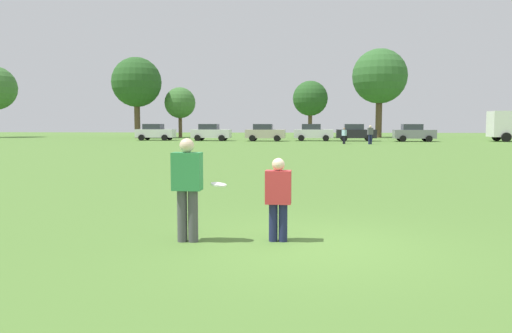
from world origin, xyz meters
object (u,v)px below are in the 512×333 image
(traffic_cone, at_px, (182,175))
(bystander_sideline_watcher, at_px, (344,135))
(parked_car_near_left, at_px, (155,132))
(parked_car_center, at_px, (265,132))
(parked_car_mid_left, at_px, (211,132))
(parked_car_near_right, at_px, (356,132))
(frisbee, at_px, (219,184))
(parked_car_mid_right, at_px, (313,132))
(parked_car_far_right, at_px, (414,133))
(player_thrower, at_px, (187,184))
(bystander_far_jogger, at_px, (370,134))
(player_defender, at_px, (278,195))

(traffic_cone, bearing_deg, bystander_sideline_watcher, 74.13)
(parked_car_near_left, relative_size, parked_car_center, 1.00)
(parked_car_mid_left, height_order, parked_car_near_right, same)
(parked_car_near_left, bearing_deg, frisbee, -73.31)
(parked_car_near_left, distance_m, bystander_sideline_watcher, 21.47)
(parked_car_mid_left, bearing_deg, parked_car_mid_right, 2.96)
(parked_car_far_right, distance_m, bystander_sideline_watcher, 10.11)
(frisbee, relative_size, bystander_sideline_watcher, 0.18)
(player_thrower, height_order, parked_car_mid_left, parked_car_mid_left)
(parked_car_mid_left, bearing_deg, parked_car_center, -5.33)
(parked_car_far_right, bearing_deg, parked_car_near_right, 170.99)
(player_thrower, xyz_separation_m, parked_car_mid_left, (-7.09, 45.93, -0.09))
(player_thrower, xyz_separation_m, bystander_far_jogger, (8.89, 38.41, -0.03))
(frisbee, bearing_deg, parked_car_mid_left, 99.43)
(traffic_cone, height_order, parked_car_far_right, parked_car_far_right)
(player_thrower, bearing_deg, parked_car_near_left, 106.07)
(bystander_far_jogger, bearing_deg, parked_car_mid_right, 121.13)
(bystander_sideline_watcher, distance_m, bystander_far_jogger, 2.38)
(player_defender, bearing_deg, parked_car_center, 93.44)
(traffic_cone, distance_m, bystander_far_jogger, 31.69)
(frisbee, distance_m, bystander_sideline_watcher, 39.35)
(parked_car_center, bearing_deg, bystander_sideline_watcher, -39.91)
(player_defender, distance_m, parked_car_far_right, 46.96)
(parked_car_near_left, height_order, parked_car_near_right, same)
(player_defender, distance_m, parked_car_center, 45.33)
(traffic_cone, xyz_separation_m, parked_car_near_right, (10.54, 37.57, 0.69))
(parked_car_mid_left, height_order, parked_car_center, same)
(player_defender, bearing_deg, traffic_cone, 112.77)
(parked_car_near_right, bearing_deg, parked_car_mid_right, 176.56)
(bystander_sideline_watcher, bearing_deg, frisbee, -98.82)
(frisbee, distance_m, parked_car_center, 45.39)
(frisbee, distance_m, traffic_cone, 9.05)
(traffic_cone, bearing_deg, parked_car_mid_right, 80.95)
(parked_car_near_left, bearing_deg, parked_car_mid_left, -6.66)
(parked_car_near_right, xyz_separation_m, bystander_sideline_watcher, (-1.94, -7.32, -0.07))
(frisbee, xyz_separation_m, traffic_cone, (-2.56, 8.64, -0.77))
(parked_car_far_right, relative_size, bystander_far_jogger, 2.46)
(parked_car_center, bearing_deg, parked_car_near_left, 173.98)
(traffic_cone, relative_size, bystander_far_jogger, 0.28)
(parked_car_mid_right, bearing_deg, parked_car_center, -167.69)
(frisbee, relative_size, bystander_far_jogger, 0.16)
(player_thrower, height_order, parked_car_center, parked_car_center)
(traffic_cone, xyz_separation_m, bystander_far_jogger, (10.92, 29.74, 0.75))
(player_defender, xyz_separation_m, bystander_far_jogger, (7.33, 38.28, 0.17))
(parked_car_near_left, bearing_deg, parked_car_center, -6.02)
(traffic_cone, xyz_separation_m, parked_car_mid_right, (6.03, 37.84, 0.69))
(parked_car_near_left, bearing_deg, parked_car_near_right, -1.15)
(parked_car_near_left, bearing_deg, bystander_far_jogger, -20.31)
(traffic_cone, relative_size, parked_car_near_left, 0.11)
(player_defender, height_order, parked_car_center, parked_car_center)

